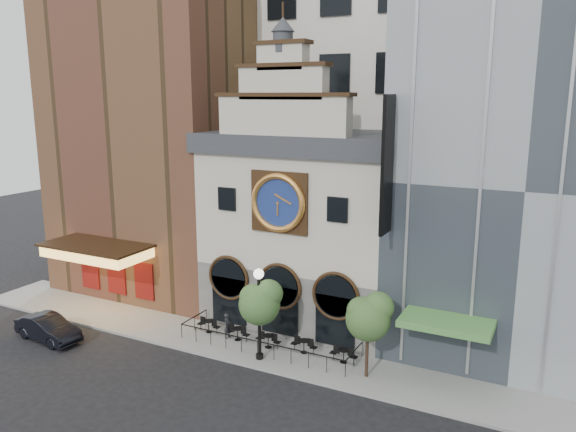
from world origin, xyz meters
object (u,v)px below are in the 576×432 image
Objects in this scene: bistro_4 at (344,355)px; tree_right at (369,315)px; bistro_0 at (209,325)px; bistro_3 at (304,345)px; pedestrian at (228,326)px; lamppost at (259,304)px; bistro_2 at (268,340)px; tree_left at (260,301)px; bistro_1 at (238,333)px; car_left at (48,328)px.

bistro_4 is 0.34× the size of tree_right.
bistro_0 is 1.00× the size of bistro_4.
bistro_3 is 2.46m from bistro_4.
bistro_0 is 1.53m from pedestrian.
lamppost is (-4.36, -1.70, 2.79)m from bistro_4.
tree_left is at bearing -78.49° from bistro_2.
pedestrian is at bearing 175.47° from tree_right.
bistro_4 is (8.96, 0.03, 0.00)m from bistro_0.
lamppost is 1.15× the size of tree_left.
tree_left is at bearing -30.26° from bistro_1.
tree_left reaches higher than car_left.
lamppost is 6.10m from tree_right.
bistro_3 is at bearing 3.56° from bistro_1.
bistro_4 is at bearing 22.00° from lamppost.
bistro_4 is at bearing 2.96° from bistro_2.
lamppost reaches higher than bistro_2.
tree_right reaches higher than car_left.
bistro_4 is (4.62, 0.24, 0.00)m from bistro_2.
car_left is 10.90m from pedestrian.
tree_right reaches higher than bistro_2.
bistro_0 is at bearing 175.36° from tree_right.
tree_left is (4.62, -1.56, 2.90)m from bistro_0.
tree_right is at bearing 6.58° from tree_left.
bistro_2 is 2.87m from pedestrian.
bistro_0 and bistro_3 have the same top height.
bistro_1 is 11.54m from car_left.
bistro_2 is 6.98m from tree_right.
bistro_0 and bistro_2 have the same top height.
car_left is (-12.56, -4.88, 0.15)m from bistro_2.
bistro_4 is (2.46, -0.09, 0.00)m from bistro_3.
lamppost is at bearing -172.39° from tree_right.
lamppost reaches higher than bistro_1.
tree_right reaches higher than bistro_4.
pedestrian is at bearing 155.58° from tree_left.
bistro_1 is 0.34× the size of tree_right.
pedestrian is (-5.01, -0.25, 0.31)m from bistro_3.
bistro_0 is 1.00× the size of bistro_1.
bistro_1 is 4.29m from bistro_3.
pedestrian is 0.30× the size of lamppost.
tree_right is (8.43, -0.71, 2.94)m from bistro_1.
bistro_1 is at bearing -176.44° from bistro_3.
bistro_0 is 0.34× the size of car_left.
tree_right is (6.30, -0.65, 2.94)m from bistro_2.
bistro_1 is 4.02m from tree_left.
lamppost reaches higher than pedestrian.
bistro_1 is 6.75m from bistro_4.
bistro_0 is at bearing 175.96° from bistro_1.
bistro_1 is 8.95m from tree_right.
pedestrian is 0.33× the size of tree_right.
bistro_1 is 1.00× the size of bistro_4.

